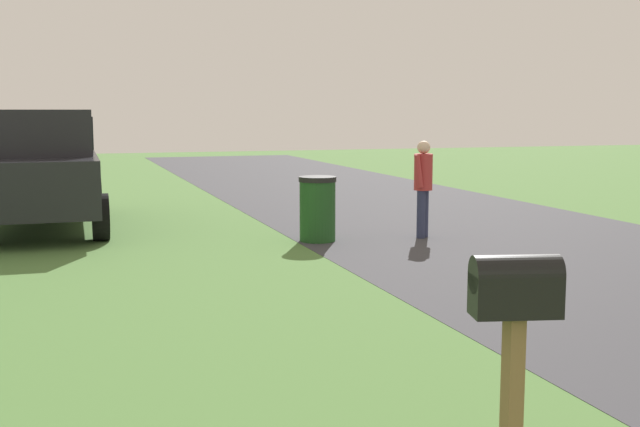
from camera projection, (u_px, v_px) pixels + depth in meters
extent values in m
cube|color=brown|center=(512.00, 412.00, 4.16)|extent=(0.09, 0.09, 1.03)
cube|color=black|center=(515.00, 295.00, 4.08)|extent=(0.30, 0.48, 0.22)
cylinder|color=black|center=(516.00, 274.00, 4.07)|extent=(0.30, 0.48, 0.20)
cube|color=red|center=(504.00, 278.00, 4.18)|extent=(0.02, 0.04, 0.18)
cube|color=black|center=(38.00, 179.00, 13.99)|extent=(5.11, 2.04, 0.90)
cube|color=black|center=(35.00, 132.00, 13.31)|extent=(1.76, 1.83, 0.76)
cube|color=black|center=(35.00, 132.00, 13.31)|extent=(1.71, 1.87, 0.53)
cube|color=black|center=(89.00, 146.00, 15.25)|extent=(2.65, 0.12, 0.12)
cylinder|color=black|center=(101.00, 217.00, 12.76)|extent=(0.76, 0.27, 0.76)
cylinder|color=black|center=(95.00, 196.00, 15.94)|extent=(0.76, 0.27, 0.76)
cylinder|color=#1E4C1E|center=(317.00, 211.00, 12.67)|extent=(0.57, 0.57, 0.96)
cylinder|color=black|center=(317.00, 179.00, 12.61)|extent=(0.60, 0.60, 0.08)
cylinder|color=#2D3351|center=(424.00, 213.00, 13.08)|extent=(0.14, 0.14, 0.79)
cylinder|color=#2D3351|center=(421.00, 214.00, 12.96)|extent=(0.14, 0.14, 0.79)
cylinder|color=#B23333|center=(423.00, 172.00, 12.93)|extent=(0.30, 0.30, 0.59)
sphere|color=beige|center=(424.00, 147.00, 12.88)|extent=(0.21, 0.21, 0.21)
cylinder|color=#B23333|center=(428.00, 169.00, 13.10)|extent=(0.09, 0.17, 0.54)
cylinder|color=#B23333|center=(419.00, 171.00, 12.76)|extent=(0.09, 0.17, 0.54)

